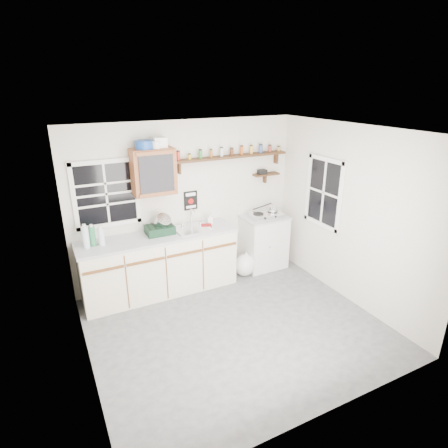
# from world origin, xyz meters

# --- Properties ---
(room) EXTENTS (3.64, 3.24, 2.54)m
(room) POSITION_xyz_m (0.00, 0.00, 1.25)
(room) COLOR #47474A
(room) RESTS_ON ground
(main_cabinet) EXTENTS (2.31, 0.63, 0.92)m
(main_cabinet) POSITION_xyz_m (-0.58, 1.30, 0.46)
(main_cabinet) COLOR beige
(main_cabinet) RESTS_ON floor
(right_cabinet) EXTENTS (0.73, 0.57, 0.91)m
(right_cabinet) POSITION_xyz_m (1.25, 1.32, 0.46)
(right_cabinet) COLOR silver
(right_cabinet) RESTS_ON floor
(sink) EXTENTS (0.52, 0.44, 0.29)m
(sink) POSITION_xyz_m (-0.05, 1.30, 0.93)
(sink) COLOR silver
(sink) RESTS_ON main_cabinet
(upper_cabinet) EXTENTS (0.60, 0.32, 0.65)m
(upper_cabinet) POSITION_xyz_m (-0.55, 1.44, 1.82)
(upper_cabinet) COLOR brown
(upper_cabinet) RESTS_ON wall_back
(upper_cabinet_clutter) EXTENTS (0.43, 0.24, 0.14)m
(upper_cabinet_clutter) POSITION_xyz_m (-0.56, 1.44, 2.21)
(upper_cabinet_clutter) COLOR #174196
(upper_cabinet_clutter) RESTS_ON upper_cabinet
(spice_shelf) EXTENTS (1.91, 0.18, 0.35)m
(spice_shelf) POSITION_xyz_m (0.73, 1.51, 1.93)
(spice_shelf) COLOR black
(spice_shelf) RESTS_ON wall_back
(secondary_shelf) EXTENTS (0.45, 0.16, 0.24)m
(secondary_shelf) POSITION_xyz_m (1.36, 1.52, 1.58)
(secondary_shelf) COLOR black
(secondary_shelf) RESTS_ON wall_back
(warning_sign) EXTENTS (0.22, 0.02, 0.30)m
(warning_sign) POSITION_xyz_m (0.05, 1.59, 1.28)
(warning_sign) COLOR black
(warning_sign) RESTS_ON wall_back
(window_back) EXTENTS (0.93, 0.03, 0.98)m
(window_back) POSITION_xyz_m (-1.20, 1.59, 1.55)
(window_back) COLOR black
(window_back) RESTS_ON wall_back
(window_right) EXTENTS (0.03, 0.78, 1.08)m
(window_right) POSITION_xyz_m (1.79, 0.55, 1.45)
(window_right) COLOR black
(window_right) RESTS_ON wall_back
(water_bottles) EXTENTS (0.28, 0.12, 0.33)m
(water_bottles) POSITION_xyz_m (-1.48, 1.32, 1.06)
(water_bottles) COLOR silver
(water_bottles) RESTS_ON main_cabinet
(dish_rack) EXTENTS (0.40, 0.31, 0.30)m
(dish_rack) POSITION_xyz_m (-0.52, 1.36, 1.02)
(dish_rack) COLOR black
(dish_rack) RESTS_ON main_cabinet
(soap_bottle) EXTENTS (0.10, 0.10, 0.17)m
(soap_bottle) POSITION_xyz_m (0.29, 1.40, 1.01)
(soap_bottle) COLOR silver
(soap_bottle) RESTS_ON main_cabinet
(rag) EXTENTS (0.19, 0.18, 0.02)m
(rag) POSITION_xyz_m (0.19, 1.32, 0.93)
(rag) COLOR maroon
(rag) RESTS_ON main_cabinet
(hotplate) EXTENTS (0.58, 0.34, 0.08)m
(hotplate) POSITION_xyz_m (1.26, 1.31, 0.95)
(hotplate) COLOR silver
(hotplate) RESTS_ON right_cabinet
(saucepan) EXTENTS (0.35, 0.28, 0.17)m
(saucepan) POSITION_xyz_m (1.39, 1.31, 1.03)
(saucepan) COLOR silver
(saucepan) RESTS_ON hotplate
(trash_bag) EXTENTS (0.38, 0.35, 0.44)m
(trash_bag) POSITION_xyz_m (0.80, 1.16, 0.19)
(trash_bag) COLOR silver
(trash_bag) RESTS_ON floor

